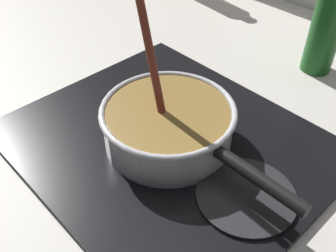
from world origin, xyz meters
TOP-DOWN VIEW (x-y plane):
  - ground at (0.00, 0.00)m, footprint 2.40×1.60m
  - hob_plate at (-0.01, 0.06)m, footprint 0.56×0.48m
  - burner_ring at (-0.01, 0.06)m, footprint 0.16×0.16m
  - spare_burner at (0.17, 0.06)m, footprint 0.16×0.16m
  - cooking_pan at (-0.01, 0.06)m, footprint 0.40×0.24m
  - sauce_bottle at (0.04, 0.49)m, footprint 0.07×0.07m

SIDE VIEW (x-z plane):
  - ground at x=0.00m, z-range -0.04..0.00m
  - hob_plate at x=-0.01m, z-range 0.00..0.01m
  - spare_burner at x=0.17m, z-range 0.01..0.02m
  - burner_ring at x=-0.01m, z-range 0.01..0.02m
  - cooking_pan at x=-0.01m, z-range -0.12..0.22m
  - sauce_bottle at x=0.04m, z-range -0.02..0.26m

